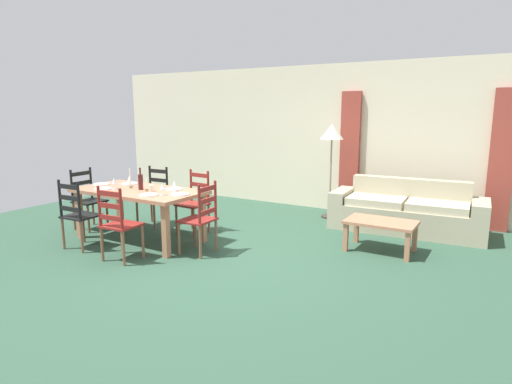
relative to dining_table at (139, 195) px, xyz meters
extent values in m
cube|color=#2D4E3B|center=(1.33, 0.05, -0.67)|extent=(9.60, 9.60, 0.02)
cube|color=beige|center=(1.33, 3.35, 0.69)|extent=(9.60, 0.16, 2.70)
cube|color=#9F3D31|center=(2.02, 3.21, 0.44)|extent=(0.35, 0.08, 2.20)
cube|color=#9F3D31|center=(4.42, 3.21, 0.44)|extent=(0.35, 0.08, 2.20)
cube|color=#B37656|center=(0.00, 0.00, 0.06)|extent=(1.90, 0.96, 0.05)
cube|color=#B37656|center=(-0.85, -0.38, -0.31)|extent=(0.08, 0.08, 0.70)
cube|color=#B37656|center=(0.85, -0.38, -0.31)|extent=(0.08, 0.08, 0.70)
cube|color=#B37656|center=(-0.85, 0.38, -0.31)|extent=(0.08, 0.08, 0.70)
cube|color=#B37656|center=(0.85, 0.38, -0.31)|extent=(0.08, 0.08, 0.70)
cube|color=black|center=(-0.42, -0.66, -0.22)|extent=(0.44, 0.42, 0.03)
cylinder|color=brown|center=(-0.61, -0.51, -0.45)|extent=(0.04, 0.04, 0.43)
cylinder|color=brown|center=(-0.25, -0.48, -0.45)|extent=(0.04, 0.04, 0.43)
cylinder|color=brown|center=(-0.59, -0.85, -0.45)|extent=(0.04, 0.04, 0.43)
cylinder|color=brown|center=(-0.23, -0.82, -0.45)|extent=(0.04, 0.04, 0.43)
cylinder|color=black|center=(-0.59, -0.85, 0.05)|extent=(0.04, 0.04, 0.50)
cylinder|color=black|center=(-0.23, -0.82, 0.05)|extent=(0.04, 0.04, 0.50)
cube|color=black|center=(-0.41, -0.83, -0.08)|extent=(0.38, 0.05, 0.06)
cube|color=black|center=(-0.41, -0.83, 0.07)|extent=(0.38, 0.05, 0.06)
cube|color=black|center=(-0.41, -0.83, 0.22)|extent=(0.38, 0.05, 0.06)
cube|color=maroon|center=(0.43, -0.72, -0.22)|extent=(0.44, 0.42, 0.03)
cylinder|color=brown|center=(0.24, -0.56, -0.45)|extent=(0.04, 0.04, 0.43)
cylinder|color=brown|center=(0.60, -0.54, -0.45)|extent=(0.04, 0.04, 0.43)
cylinder|color=brown|center=(0.26, -0.90, -0.45)|extent=(0.04, 0.04, 0.43)
cylinder|color=brown|center=(0.62, -0.88, -0.45)|extent=(0.04, 0.04, 0.43)
cylinder|color=maroon|center=(0.26, -0.90, 0.05)|extent=(0.04, 0.04, 0.50)
cylinder|color=maroon|center=(0.62, -0.88, 0.05)|extent=(0.04, 0.04, 0.50)
cube|color=maroon|center=(0.44, -0.89, -0.08)|extent=(0.38, 0.05, 0.06)
cube|color=maroon|center=(0.44, -0.89, 0.07)|extent=(0.38, 0.05, 0.06)
cube|color=maroon|center=(0.44, -0.89, 0.22)|extent=(0.38, 0.05, 0.06)
cube|color=black|center=(-0.43, 0.69, -0.22)|extent=(0.44, 0.42, 0.03)
cylinder|color=brown|center=(-0.24, 0.53, -0.45)|extent=(0.04, 0.04, 0.43)
cylinder|color=brown|center=(-0.60, 0.51, -0.45)|extent=(0.04, 0.04, 0.43)
cylinder|color=brown|center=(-0.25, 0.87, -0.45)|extent=(0.04, 0.04, 0.43)
cylinder|color=brown|center=(-0.61, 0.85, -0.45)|extent=(0.04, 0.04, 0.43)
cylinder|color=black|center=(-0.25, 0.87, 0.05)|extent=(0.04, 0.04, 0.50)
cylinder|color=black|center=(-0.61, 0.85, 0.05)|extent=(0.04, 0.04, 0.50)
cube|color=black|center=(-0.43, 0.86, -0.08)|extent=(0.38, 0.04, 0.06)
cube|color=black|center=(-0.43, 0.86, 0.07)|extent=(0.38, 0.04, 0.06)
cube|color=black|center=(-0.43, 0.86, 0.22)|extent=(0.38, 0.04, 0.06)
cube|color=maroon|center=(0.42, 0.68, -0.22)|extent=(0.45, 0.43, 0.03)
cylinder|color=brown|center=(0.58, 0.50, -0.45)|extent=(0.04, 0.04, 0.43)
cylinder|color=brown|center=(0.22, 0.53, -0.45)|extent=(0.04, 0.04, 0.43)
cylinder|color=brown|center=(0.61, 0.84, -0.45)|extent=(0.04, 0.04, 0.43)
cylinder|color=brown|center=(0.25, 0.87, -0.45)|extent=(0.04, 0.04, 0.43)
cylinder|color=maroon|center=(0.61, 0.84, 0.05)|extent=(0.04, 0.04, 0.50)
cylinder|color=maroon|center=(0.25, 0.87, 0.05)|extent=(0.04, 0.04, 0.50)
cube|color=maroon|center=(0.43, 0.85, -0.08)|extent=(0.38, 0.05, 0.06)
cube|color=maroon|center=(0.43, 0.85, 0.07)|extent=(0.38, 0.05, 0.06)
cube|color=maroon|center=(0.43, 0.85, 0.22)|extent=(0.38, 0.05, 0.06)
cube|color=black|center=(-1.13, 0.03, -0.22)|extent=(0.40, 0.42, 0.03)
cylinder|color=brown|center=(-0.96, 0.21, -0.45)|extent=(0.04, 0.04, 0.43)
cylinder|color=brown|center=(-0.95, -0.15, -0.45)|extent=(0.04, 0.04, 0.43)
cylinder|color=brown|center=(-1.30, 0.21, -0.45)|extent=(0.04, 0.04, 0.43)
cylinder|color=brown|center=(-1.29, -0.15, -0.45)|extent=(0.04, 0.04, 0.43)
cylinder|color=black|center=(-1.30, 0.21, 0.05)|extent=(0.04, 0.04, 0.50)
cylinder|color=black|center=(-1.29, -0.15, 0.05)|extent=(0.04, 0.04, 0.50)
cube|color=black|center=(-1.30, 0.03, -0.08)|extent=(0.02, 0.38, 0.06)
cube|color=black|center=(-1.30, 0.03, 0.07)|extent=(0.02, 0.38, 0.06)
cube|color=black|center=(-1.30, 0.03, 0.22)|extent=(0.02, 0.38, 0.06)
cube|color=maroon|center=(1.08, -0.02, -0.22)|extent=(0.42, 0.44, 0.03)
cylinder|color=brown|center=(0.92, -0.21, -0.45)|extent=(0.04, 0.04, 0.43)
cylinder|color=brown|center=(0.90, 0.15, -0.45)|extent=(0.04, 0.04, 0.43)
cylinder|color=brown|center=(1.26, -0.20, -0.45)|extent=(0.04, 0.04, 0.43)
cylinder|color=brown|center=(1.24, 0.16, -0.45)|extent=(0.04, 0.04, 0.43)
cylinder|color=maroon|center=(1.26, -0.20, 0.05)|extent=(0.04, 0.04, 0.50)
cylinder|color=maroon|center=(1.24, 0.16, 0.05)|extent=(0.04, 0.04, 0.50)
cube|color=maroon|center=(1.25, -0.02, -0.08)|extent=(0.04, 0.38, 0.06)
cube|color=maroon|center=(1.25, -0.02, 0.07)|extent=(0.04, 0.38, 0.06)
cube|color=maroon|center=(1.25, -0.02, 0.22)|extent=(0.04, 0.38, 0.06)
cylinder|color=white|center=(-0.45, -0.25, 0.10)|extent=(0.24, 0.24, 0.02)
cube|color=silver|center=(-0.60, -0.25, 0.09)|extent=(0.02, 0.17, 0.01)
cylinder|color=white|center=(0.45, -0.25, 0.10)|extent=(0.24, 0.24, 0.02)
cube|color=silver|center=(0.30, -0.25, 0.09)|extent=(0.02, 0.17, 0.01)
cylinder|color=white|center=(-0.45, 0.25, 0.10)|extent=(0.24, 0.24, 0.02)
cube|color=silver|center=(-0.60, 0.25, 0.09)|extent=(0.03, 0.17, 0.01)
cylinder|color=white|center=(0.45, 0.25, 0.10)|extent=(0.24, 0.24, 0.02)
cube|color=silver|center=(0.30, 0.25, 0.09)|extent=(0.03, 0.17, 0.01)
cylinder|color=white|center=(-0.78, 0.00, 0.10)|extent=(0.24, 0.24, 0.02)
cube|color=silver|center=(-0.93, 0.00, 0.09)|extent=(0.02, 0.17, 0.01)
cylinder|color=white|center=(0.78, 0.00, 0.10)|extent=(0.24, 0.24, 0.02)
cube|color=silver|center=(0.63, 0.00, 0.09)|extent=(0.02, 0.17, 0.01)
cylinder|color=#471919|center=(0.04, 0.01, 0.20)|extent=(0.07, 0.07, 0.22)
cylinder|color=#471919|center=(0.04, 0.01, 0.35)|extent=(0.02, 0.02, 0.08)
cylinder|color=black|center=(0.04, 0.01, 0.39)|extent=(0.03, 0.03, 0.02)
cylinder|color=white|center=(-0.33, -0.15, 0.09)|extent=(0.06, 0.06, 0.01)
cylinder|color=white|center=(-0.33, -0.15, 0.13)|extent=(0.01, 0.01, 0.07)
cone|color=white|center=(-0.33, -0.15, 0.21)|extent=(0.06, 0.06, 0.08)
cylinder|color=white|center=(0.59, -0.14, 0.09)|extent=(0.06, 0.06, 0.01)
cylinder|color=white|center=(0.59, -0.14, 0.13)|extent=(0.01, 0.01, 0.07)
cone|color=white|center=(0.59, -0.14, 0.21)|extent=(0.06, 0.06, 0.08)
cylinder|color=white|center=(-0.31, 0.12, 0.09)|extent=(0.06, 0.06, 0.01)
cylinder|color=white|center=(-0.31, 0.12, 0.13)|extent=(0.01, 0.01, 0.07)
cone|color=white|center=(-0.31, 0.12, 0.21)|extent=(0.06, 0.06, 0.08)
cylinder|color=white|center=(0.58, 0.12, 0.09)|extent=(0.06, 0.06, 0.01)
cylinder|color=white|center=(0.58, 0.12, 0.13)|extent=(0.01, 0.01, 0.07)
cone|color=white|center=(0.58, 0.12, 0.21)|extent=(0.06, 0.06, 0.08)
cylinder|color=beige|center=(0.27, -0.02, 0.13)|extent=(0.07, 0.07, 0.09)
cylinder|color=#998C66|center=(-0.18, 0.02, 0.11)|extent=(0.05, 0.05, 0.04)
cylinder|color=white|center=(-0.18, 0.02, 0.25)|extent=(0.02, 0.02, 0.25)
cylinder|color=#998C66|center=(0.20, -0.04, 0.11)|extent=(0.05, 0.05, 0.04)
cylinder|color=white|center=(0.20, -0.04, 0.20)|extent=(0.02, 0.02, 0.15)
cube|color=#B2A88A|center=(3.22, 2.43, -0.46)|extent=(1.84, 0.90, 0.40)
cube|color=#B2A88A|center=(3.21, 2.73, -0.26)|extent=(1.81, 0.30, 0.80)
cube|color=#B2A88A|center=(4.24, 2.49, -0.37)|extent=(0.29, 0.81, 0.58)
cube|color=#B2A88A|center=(2.21, 2.38, -0.37)|extent=(0.29, 0.81, 0.58)
cube|color=beige|center=(3.68, 2.41, -0.20)|extent=(0.90, 0.69, 0.12)
cube|color=beige|center=(2.78, 2.36, -0.20)|extent=(0.90, 0.69, 0.12)
cube|color=#B37656|center=(3.14, 1.28, -0.26)|extent=(0.90, 0.56, 0.04)
cube|color=#B37656|center=(2.74, 1.05, -0.47)|extent=(0.06, 0.06, 0.38)
cube|color=#B37656|center=(3.54, 1.05, -0.47)|extent=(0.06, 0.06, 0.38)
cube|color=#B37656|center=(2.74, 1.51, -0.47)|extent=(0.06, 0.06, 0.38)
cube|color=#B37656|center=(3.54, 1.51, -0.47)|extent=(0.06, 0.06, 0.38)
cylinder|color=#332D28|center=(1.87, 2.68, -0.65)|extent=(0.28, 0.28, 0.03)
cylinder|color=gray|center=(1.87, 2.68, 0.04)|extent=(0.03, 0.03, 1.35)
cone|color=beige|center=(1.87, 2.68, 0.85)|extent=(0.40, 0.40, 0.26)
camera|label=1|loc=(4.54, -4.30, 1.20)|focal=29.98mm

